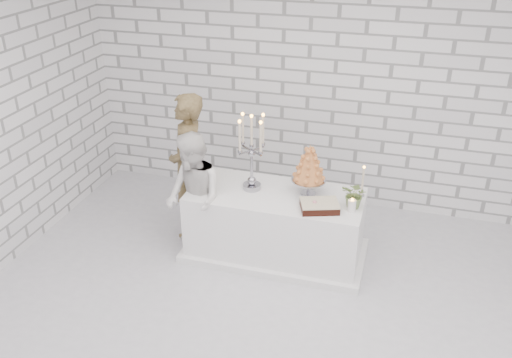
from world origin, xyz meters
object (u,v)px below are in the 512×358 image
Objects in this scene: cake_table at (275,225)px; bride at (194,198)px; croquembouche at (309,170)px; candelabra at (252,153)px; groom at (188,167)px.

bride reaches higher than cake_table.
cake_table is 0.73m from croquembouche.
cake_table is 0.91m from bride.
cake_table is at bearing -7.33° from candelabra.
bride is at bearing -163.76° from croquembouche.
bride is at bearing 19.19° from groom.
cake_table is 1.28× the size of bride.
groom is 1.19× the size of bride.
groom is (-1.04, 0.17, 0.46)m from cake_table.
croquembouche is at bearing 76.36° from groom.
croquembouche is at bearing 63.12° from bride.
croquembouche is at bearing 4.55° from candelabra.
groom is 0.50m from bride.
cake_table is 0.83m from candelabra.
groom is at bearing 165.94° from bride.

